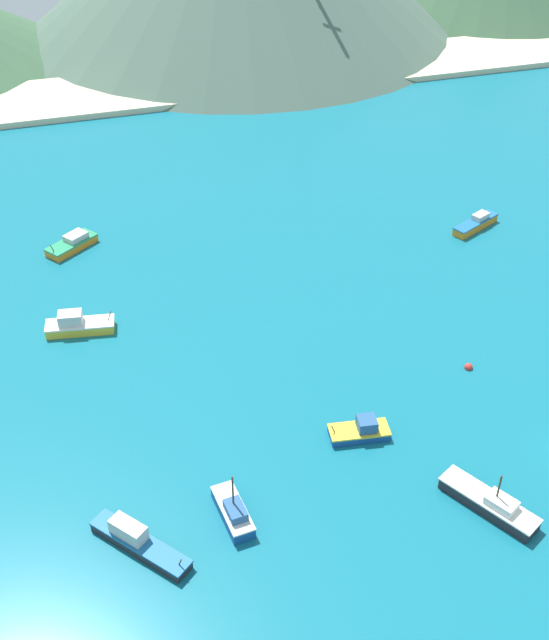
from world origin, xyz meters
TOP-DOWN VIEW (x-y plane):
  - ground at (0.00, 30.00)m, footprint 260.00×280.00m
  - fishing_boat_0 at (-48.62, 38.02)m, footprint 9.17×4.24m
  - fishing_boat_1 at (-37.12, 2.22)m, footprint 3.02×7.02m
  - fishing_boat_3 at (-20.66, 9.31)m, footprint 7.03×3.74m
  - fishing_boat_4 at (13.87, 46.89)m, footprint 9.05×5.80m
  - fishing_boat_5 at (-46.81, 1.48)m, footprint 8.86×10.12m
  - fishing_boat_6 at (-47.29, 59.24)m, footprint 8.34×7.26m
  - fishing_boat_7 at (-12.12, -4.19)m, footprint 7.41×10.54m
  - buoy_1 at (-3.55, 16.32)m, footprint 1.02×1.02m
  - beach_strip at (0.00, 119.43)m, footprint 247.00×22.71m

SIDE VIEW (x-z plane):
  - ground at x=0.00m, z-range -0.50..0.00m
  - buoy_1 at x=-3.55m, z-range -0.33..0.69m
  - beach_strip at x=0.00m, z-range 0.00..1.20m
  - fishing_boat_6 at x=-47.29m, z-range -0.44..2.06m
  - fishing_boat_4 at x=13.87m, z-range -0.27..1.90m
  - fishing_boat_3 at x=-20.66m, z-range -0.40..2.05m
  - fishing_boat_7 at x=-12.12m, z-range -1.75..3.49m
  - fishing_boat_5 at x=-46.81m, z-range -0.43..2.28m
  - fishing_boat_1 at x=-37.12m, z-range -2.12..4.03m
  - fishing_boat_0 at x=-48.62m, z-range -0.45..2.51m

